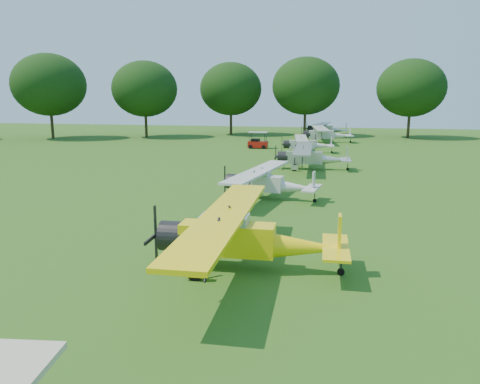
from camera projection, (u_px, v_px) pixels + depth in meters
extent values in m
plane|color=#274C13|center=(249.00, 225.00, 23.63)|extent=(160.00, 160.00, 0.00)
cylinder|color=#2F2312|center=(409.00, 124.00, 73.86)|extent=(0.44, 0.44, 4.51)
ellipsoid|color=#13330E|center=(411.00, 88.00, 72.76)|extent=(10.52, 10.52, 8.94)
cylinder|color=#2F2312|center=(305.00, 122.00, 77.86)|extent=(0.44, 0.44, 4.74)
ellipsoid|color=#13330E|center=(306.00, 86.00, 76.71)|extent=(11.05, 11.05, 9.39)
cylinder|color=#2F2312|center=(231.00, 122.00, 80.41)|extent=(0.44, 0.44, 4.49)
ellipsoid|color=#13330E|center=(231.00, 89.00, 79.32)|extent=(10.47, 10.47, 8.90)
cylinder|color=#2F2312|center=(146.00, 123.00, 75.34)|extent=(0.44, 0.44, 4.44)
ellipsoid|color=#13330E|center=(145.00, 89.00, 74.26)|extent=(10.36, 10.36, 8.80)
cylinder|color=#2F2312|center=(52.00, 123.00, 72.82)|extent=(0.44, 0.44, 4.77)
ellipsoid|color=#13330E|center=(49.00, 85.00, 71.66)|extent=(11.14, 11.14, 9.47)
cube|color=yellow|center=(228.00, 239.00, 17.49)|extent=(3.58, 1.22, 1.16)
cone|color=yellow|center=(308.00, 247.00, 17.02)|extent=(3.14, 1.14, 0.99)
cube|color=#8CA5B2|center=(225.00, 223.00, 17.39)|extent=(1.81, 1.10, 0.61)
cylinder|color=black|center=(174.00, 236.00, 17.85)|extent=(1.05, 1.20, 1.15)
cube|color=black|center=(156.00, 235.00, 17.97)|extent=(0.07, 0.14, 2.32)
cube|color=yellow|center=(224.00, 216.00, 17.34)|extent=(2.15, 11.78, 0.15)
cube|color=yellow|center=(339.00, 234.00, 16.72)|extent=(0.14, 0.61, 1.44)
cube|color=yellow|center=(336.00, 247.00, 16.84)|extent=(1.08, 3.14, 0.10)
cylinder|color=black|center=(195.00, 271.00, 16.48)|extent=(0.67, 0.21, 0.66)
cylinder|color=black|center=(213.00, 247.00, 19.14)|extent=(0.67, 0.21, 0.66)
cylinder|color=black|center=(341.00, 272.00, 16.99)|extent=(0.27, 0.10, 0.27)
cube|color=silver|center=(260.00, 183.00, 29.80)|extent=(3.10, 1.29, 0.99)
cone|color=silver|center=(298.00, 188.00, 28.96)|extent=(2.72, 1.19, 0.85)
cube|color=#8CA5B2|center=(258.00, 175.00, 29.73)|extent=(1.61, 1.06, 0.52)
cylinder|color=black|center=(234.00, 181.00, 30.41)|extent=(0.97, 1.08, 0.98)
cube|color=black|center=(225.00, 181.00, 30.62)|extent=(0.07, 0.12, 1.97)
cube|color=silver|center=(258.00, 171.00, 29.68)|extent=(2.70, 10.05, 0.13)
cube|color=silver|center=(314.00, 181.00, 28.55)|extent=(0.16, 0.52, 1.22)
cube|color=silver|center=(312.00, 188.00, 28.66)|extent=(1.15, 2.71, 0.08)
cylinder|color=black|center=(242.00, 197.00, 29.12)|extent=(0.58, 0.23, 0.56)
cylinder|color=black|center=(254.00, 190.00, 31.28)|extent=(0.58, 0.23, 0.56)
cylinder|color=black|center=(315.00, 201.00, 28.75)|extent=(0.23, 0.10, 0.23)
cube|color=silver|center=(304.00, 158.00, 41.81)|extent=(3.27, 1.13, 1.06)
cone|color=silver|center=(335.00, 160.00, 41.40)|extent=(2.87, 1.06, 0.91)
cube|color=#8CA5B2|center=(303.00, 151.00, 41.71)|extent=(1.66, 1.01, 0.55)
cylinder|color=black|center=(283.00, 157.00, 42.12)|extent=(0.96, 1.10, 1.05)
cube|color=black|center=(276.00, 157.00, 42.22)|extent=(0.07, 0.12, 2.12)
cube|color=silver|center=(303.00, 149.00, 41.66)|extent=(2.04, 10.75, 0.14)
cube|color=silver|center=(347.00, 154.00, 41.13)|extent=(0.13, 0.56, 1.31)
cube|color=silver|center=(346.00, 160.00, 41.24)|extent=(1.01, 2.87, 0.09)
cylinder|color=black|center=(294.00, 168.00, 40.87)|extent=(0.61, 0.19, 0.61)
cylinder|color=black|center=(296.00, 164.00, 43.31)|extent=(0.61, 0.19, 0.61)
cylinder|color=black|center=(348.00, 169.00, 41.37)|extent=(0.25, 0.09, 0.24)
cube|color=silver|center=(302.00, 144.00, 54.39)|extent=(3.00, 1.22, 0.96)
cone|color=silver|center=(323.00, 146.00, 54.18)|extent=(2.64, 1.13, 0.82)
cube|color=#8CA5B2|center=(301.00, 140.00, 54.30)|extent=(1.55, 1.01, 0.50)
cylinder|color=black|center=(287.00, 144.00, 54.56)|extent=(0.93, 1.04, 0.95)
cube|color=black|center=(282.00, 144.00, 54.62)|extent=(0.07, 0.12, 1.92)
cube|color=silver|center=(301.00, 138.00, 54.26)|extent=(2.49, 9.76, 0.13)
cube|color=silver|center=(331.00, 142.00, 54.00)|extent=(0.15, 0.51, 1.19)
cube|color=silver|center=(330.00, 146.00, 54.09)|extent=(1.08, 2.63, 0.08)
cylinder|color=black|center=(296.00, 151.00, 53.49)|extent=(0.56, 0.21, 0.55)
cylinder|color=black|center=(295.00, 149.00, 55.71)|extent=(0.56, 0.21, 0.55)
cylinder|color=black|center=(332.00, 152.00, 54.23)|extent=(0.23, 0.10, 0.22)
cube|color=silver|center=(321.00, 134.00, 66.58)|extent=(3.60, 1.50, 1.15)
cone|color=silver|center=(342.00, 136.00, 66.36)|extent=(3.16, 1.38, 0.98)
cube|color=#8CA5B2|center=(321.00, 130.00, 66.47)|extent=(1.87, 1.23, 0.60)
cylinder|color=black|center=(307.00, 134.00, 66.75)|extent=(1.13, 1.26, 1.14)
cube|color=black|center=(302.00, 134.00, 66.81)|extent=(0.08, 0.14, 2.29)
cube|color=silver|center=(321.00, 128.00, 66.41)|extent=(3.12, 11.68, 0.15)
cube|color=silver|center=(350.00, 132.00, 66.16)|extent=(0.19, 0.61, 1.42)
cube|color=silver|center=(349.00, 135.00, 66.27)|extent=(1.33, 3.16, 0.10)
cylinder|color=black|center=(315.00, 141.00, 65.48)|extent=(0.67, 0.26, 0.66)
cylinder|color=black|center=(314.00, 139.00, 68.15)|extent=(0.67, 0.26, 0.66)
cylinder|color=black|center=(350.00, 142.00, 66.43)|extent=(0.27, 0.12, 0.26)
cube|color=silver|center=(323.00, 129.00, 78.80)|extent=(3.47, 1.39, 1.11)
cone|color=silver|center=(340.00, 130.00, 77.90)|extent=(3.04, 1.29, 0.95)
cube|color=#8CA5B2|center=(322.00, 125.00, 78.72)|extent=(1.79, 1.16, 0.58)
cylinder|color=black|center=(311.00, 129.00, 79.45)|extent=(1.07, 1.20, 1.10)
cube|color=black|center=(307.00, 129.00, 79.68)|extent=(0.08, 0.13, 2.21)
cube|color=silver|center=(322.00, 124.00, 78.67)|extent=(2.84, 11.27, 0.15)
cube|color=silver|center=(346.00, 127.00, 77.45)|extent=(0.17, 0.59, 1.37)
cube|color=silver|center=(345.00, 130.00, 77.58)|extent=(1.24, 3.03, 0.09)
cylinder|color=black|center=(316.00, 134.00, 78.02)|extent=(0.65, 0.24, 0.63)
cylinder|color=black|center=(319.00, 133.00, 80.45)|extent=(0.65, 0.24, 0.63)
cylinder|color=black|center=(346.00, 135.00, 77.69)|extent=(0.26, 0.11, 0.25)
cube|color=#AF150C|center=(258.00, 144.00, 59.14)|extent=(2.46, 1.35, 0.78)
cube|color=black|center=(255.00, 141.00, 59.12)|extent=(1.01, 1.23, 0.50)
cube|color=silver|center=(258.00, 132.00, 58.83)|extent=(2.35, 1.46, 0.09)
cylinder|color=black|center=(250.00, 147.00, 58.70)|extent=(0.49, 0.16, 0.49)
cylinder|color=black|center=(253.00, 146.00, 60.02)|extent=(0.49, 0.16, 0.49)
cylinder|color=black|center=(264.00, 147.00, 58.35)|extent=(0.49, 0.16, 0.49)
cylinder|color=black|center=(265.00, 146.00, 59.67)|extent=(0.49, 0.16, 0.49)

